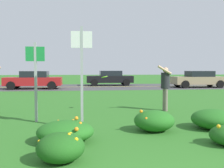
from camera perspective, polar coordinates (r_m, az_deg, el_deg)
ground_plane at (r=12.76m, az=-0.97°, el=-3.96°), size 120.00×120.00×0.00m
highway_strip at (r=23.52m, az=-3.64°, el=-0.61°), size 120.00×8.15×0.01m
highway_center_stripe at (r=23.52m, az=-3.64°, el=-0.60°), size 120.00×0.16×0.00m
daylily_clump_near_camera at (r=6.87m, az=9.30°, el=-7.98°), size 1.06×0.97×0.59m
daylily_clump_front_left at (r=4.69m, az=-11.29°, el=-13.59°), size 0.84×0.82×0.52m
daylily_clump_front_center at (r=5.88m, az=-10.23°, el=-10.28°), size 1.26×1.14×0.54m
daylily_clump_front_right at (r=7.56m, az=21.50°, el=-7.20°), size 1.19×1.14×0.53m
sign_post_near_path at (r=8.16m, az=-16.54°, el=2.17°), size 0.56×0.10×2.42m
sign_post_by_roadside at (r=6.96m, az=-6.70°, el=3.65°), size 0.56×0.10×2.75m
person_catcher_dark_shirt at (r=10.17m, az=11.68°, el=-0.13°), size 0.55×0.48×1.77m
frisbee_lime at (r=9.93m, az=-1.67°, el=1.58°), size 0.24×0.24×0.10m
car_tan_center_left at (r=23.92m, az=18.58°, el=1.05°), size 4.50×2.00×1.45m
car_black_center_right at (r=25.43m, az=-0.48°, el=1.35°), size 4.50×2.00×1.45m
car_red_rightmost at (r=21.96m, az=-16.89°, el=0.89°), size 4.50×2.00×1.45m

